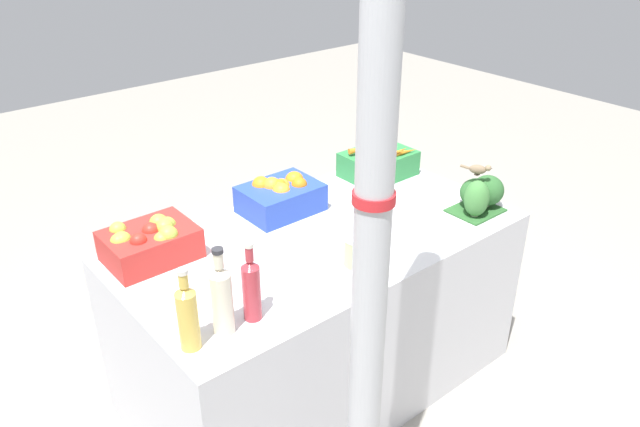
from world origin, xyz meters
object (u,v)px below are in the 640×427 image
object	(u,v)px
broccoli_pile	(481,194)
juice_bottle_cloudy	(222,298)
support_pole	(372,227)
juice_bottle_golden	(188,316)
sparrow_bird	(479,169)
carrot_crate	(379,163)
juice_bottle_ruby	(251,288)
orange_crate	(281,195)
pickle_jar	(358,250)
apple_crate	(150,242)

from	to	relation	value
broccoli_pile	juice_bottle_cloudy	world-z (taller)	juice_bottle_cloudy
support_pole	juice_bottle_golden	distance (m)	0.66
broccoli_pile	support_pole	bearing A→B (deg)	-158.27
sparrow_bird	support_pole	bearing A→B (deg)	-99.45
carrot_crate	juice_bottle_ruby	world-z (taller)	juice_bottle_ruby
support_pole	juice_bottle_golden	size ratio (longest dim) A/B	8.86
juice_bottle_golden	juice_bottle_ruby	bearing A→B (deg)	0.00
orange_crate	carrot_crate	world-z (taller)	carrot_crate
juice_bottle_ruby	sparrow_bird	xyz separation A→B (m)	(1.18, 0.02, 0.08)
carrot_crate	juice_bottle_cloudy	bearing A→B (deg)	-155.83
orange_crate	broccoli_pile	bearing A→B (deg)	-39.63
carrot_crate	juice_bottle_cloudy	size ratio (longest dim) A/B	1.07
pickle_jar	juice_bottle_cloudy	bearing A→B (deg)	-177.92
support_pole	carrot_crate	size ratio (longest dim) A/B	7.62
pickle_jar	sparrow_bird	bearing A→B (deg)	-0.40
support_pole	apple_crate	size ratio (longest dim) A/B	7.62
orange_crate	juice_bottle_ruby	xyz separation A→B (m)	(-0.53, -0.56, 0.04)
juice_bottle_ruby	orange_crate	bearing A→B (deg)	46.43
sparrow_bird	carrot_crate	bearing A→B (deg)	154.47
juice_bottle_ruby	pickle_jar	xyz separation A→B (m)	(0.49, 0.02, -0.06)
broccoli_pile	juice_bottle_cloudy	xyz separation A→B (m)	(-1.31, -0.01, 0.05)
carrot_crate	juice_bottle_cloudy	world-z (taller)	juice_bottle_cloudy
pickle_jar	juice_bottle_ruby	bearing A→B (deg)	-177.45
juice_bottle_ruby	sparrow_bird	distance (m)	1.18
carrot_crate	sparrow_bird	bearing A→B (deg)	-83.46
pickle_jar	juice_bottle_golden	bearing A→B (deg)	-178.27
carrot_crate	pickle_jar	world-z (taller)	carrot_crate
juice_bottle_golden	orange_crate	bearing A→B (deg)	36.24
orange_crate	sparrow_bird	size ratio (longest dim) A/B	2.74
apple_crate	broccoli_pile	size ratio (longest dim) A/B	1.34
orange_crate	juice_bottle_cloudy	world-z (taller)	juice_bottle_cloudy
orange_crate	broccoli_pile	world-z (taller)	broccoli_pile
apple_crate	broccoli_pile	bearing A→B (deg)	-23.02
support_pole	juice_bottle_cloudy	distance (m)	0.60
broccoli_pile	juice_bottle_cloudy	distance (m)	1.31
apple_crate	pickle_jar	bearing A→B (deg)	-42.53
orange_crate	broccoli_pile	size ratio (longest dim) A/B	1.34
juice_bottle_golden	pickle_jar	distance (m)	0.72
broccoli_pile	juice_bottle_golden	distance (m)	1.43
pickle_jar	support_pole	bearing A→B (deg)	-130.36
juice_bottle_golden	juice_bottle_ruby	world-z (taller)	juice_bottle_ruby
apple_crate	orange_crate	world-z (taller)	orange_crate
juice_bottle_cloudy	apple_crate	bearing A→B (deg)	87.82
broccoli_pile	pickle_jar	size ratio (longest dim) A/B	2.03
carrot_crate	sparrow_bird	world-z (taller)	sparrow_bird
juice_bottle_cloudy	juice_bottle_ruby	size ratio (longest dim) A/B	1.08
support_pole	broccoli_pile	size ratio (longest dim) A/B	10.21
support_pole	carrot_crate	bearing A→B (deg)	44.13
support_pole	sparrow_bird	world-z (taller)	support_pole
broccoli_pile	sparrow_bird	xyz separation A→B (m)	(-0.02, 0.01, 0.12)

